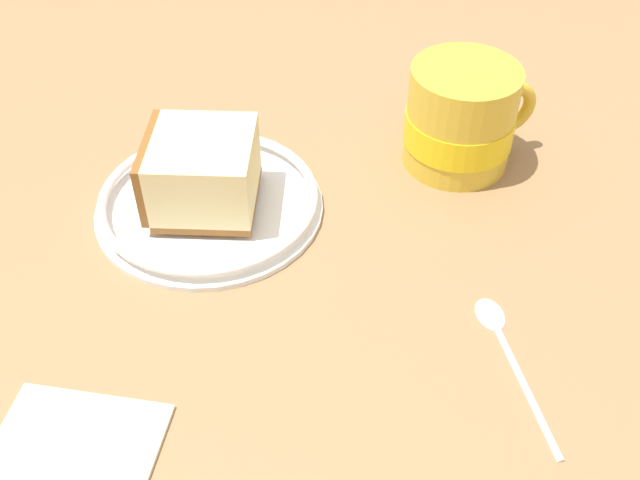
{
  "coord_description": "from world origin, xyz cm",
  "views": [
    {
      "loc": [
        -3.44,
        -44.74,
        39.35
      ],
      "look_at": [
        2.8,
        -7.0,
        3.0
      ],
      "focal_mm": 41.64,
      "sensor_mm": 36.0,
      "label": 1
    }
  ],
  "objects_px": {
    "teaspoon": "(503,336)",
    "tea_mug": "(461,118)",
    "cake_slice": "(202,172)",
    "folded_napkin": "(69,458)",
    "small_plate": "(209,202)"
  },
  "relations": [
    {
      "from": "teaspoon",
      "to": "folded_napkin",
      "type": "height_order",
      "value": "teaspoon"
    },
    {
      "from": "small_plate",
      "to": "teaspoon",
      "type": "xyz_separation_m",
      "value": [
        0.19,
        -0.17,
        -0.0
      ]
    },
    {
      "from": "teaspoon",
      "to": "tea_mug",
      "type": "bearing_deg",
      "value": 82.18
    },
    {
      "from": "cake_slice",
      "to": "small_plate",
      "type": "bearing_deg",
      "value": -11.88
    },
    {
      "from": "small_plate",
      "to": "tea_mug",
      "type": "distance_m",
      "value": 0.22
    },
    {
      "from": "small_plate",
      "to": "cake_slice",
      "type": "relative_size",
      "value": 1.86
    },
    {
      "from": "tea_mug",
      "to": "folded_napkin",
      "type": "relative_size",
      "value": 1.16
    },
    {
      "from": "folded_napkin",
      "to": "small_plate",
      "type": "bearing_deg",
      "value": 66.06
    },
    {
      "from": "small_plate",
      "to": "teaspoon",
      "type": "distance_m",
      "value": 0.25
    },
    {
      "from": "small_plate",
      "to": "teaspoon",
      "type": "bearing_deg",
      "value": -41.59
    },
    {
      "from": "small_plate",
      "to": "tea_mug",
      "type": "xyz_separation_m",
      "value": [
        0.21,
        0.03,
        0.03
      ]
    },
    {
      "from": "tea_mug",
      "to": "teaspoon",
      "type": "bearing_deg",
      "value": -97.82
    },
    {
      "from": "cake_slice",
      "to": "tea_mug",
      "type": "distance_m",
      "value": 0.22
    },
    {
      "from": "small_plate",
      "to": "folded_napkin",
      "type": "relative_size",
      "value": 1.83
    },
    {
      "from": "cake_slice",
      "to": "teaspoon",
      "type": "bearing_deg",
      "value": -41.29
    }
  ]
}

